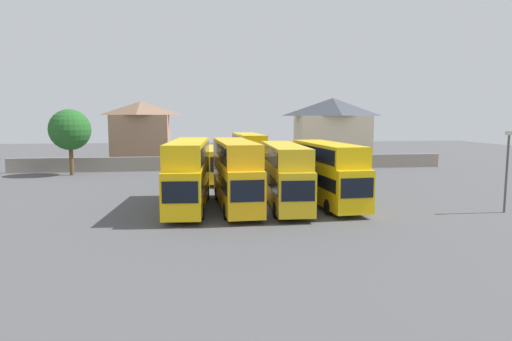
% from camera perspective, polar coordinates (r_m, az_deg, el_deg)
% --- Properties ---
extents(ground, '(140.00, 140.00, 0.00)m').
position_cam_1_polar(ground, '(51.73, -2.12, -0.75)').
color(ground, '#4C4C4F').
extents(depot_boundary_wall, '(56.00, 0.50, 1.80)m').
position_cam_1_polar(depot_boundary_wall, '(58.21, -2.72, 0.99)').
color(depot_boundary_wall, gray).
rests_on(depot_boundary_wall, ground).
extents(bus_1, '(3.33, 11.99, 5.06)m').
position_cam_1_polar(bus_1, '(33.66, -8.56, -0.02)').
color(bus_1, yellow).
rests_on(bus_1, ground).
extents(bus_2, '(2.92, 11.71, 5.06)m').
position_cam_1_polar(bus_2, '(33.50, -2.61, 0.01)').
color(bus_2, '#EFAE13').
rests_on(bus_2, ground).
extents(bus_3, '(2.87, 11.24, 4.75)m').
position_cam_1_polar(bus_3, '(33.82, 3.65, -0.21)').
color(bus_3, gold).
rests_on(bus_3, ground).
extents(bus_4, '(3.31, 11.27, 4.82)m').
position_cam_1_polar(bus_4, '(35.24, 9.08, 0.06)').
color(bus_4, yellow).
rests_on(bus_4, ground).
extents(bus_5, '(3.42, 11.41, 3.54)m').
position_cam_1_polar(bus_5, '(48.31, -5.17, 1.10)').
color(bus_5, yellow).
rests_on(bus_5, ground).
extents(bus_6, '(2.88, 10.25, 5.01)m').
position_cam_1_polar(bus_6, '(48.22, -0.93, 2.07)').
color(bus_6, yellow).
rests_on(bus_6, ground).
extents(bus_7, '(3.19, 11.59, 3.28)m').
position_cam_1_polar(bus_7, '(48.31, 1.86, 0.96)').
color(bus_7, yellow).
rests_on(bus_7, ground).
extents(house_terrace_left, '(8.16, 6.84, 8.99)m').
position_cam_1_polar(house_terrace_left, '(65.69, -14.41, 4.66)').
color(house_terrace_left, '#9E7A60').
rests_on(house_terrace_left, ground).
extents(house_terrace_centre, '(10.67, 6.34, 9.54)m').
position_cam_1_polar(house_terrace_centre, '(66.33, 9.68, 5.04)').
color(house_terrace_centre, beige).
rests_on(house_terrace_centre, ground).
extents(tree_left_of_lot, '(4.76, 4.76, 7.73)m').
position_cam_1_polar(tree_left_of_lot, '(56.73, -22.60, 4.79)').
color(tree_left_of_lot, brown).
rests_on(tree_left_of_lot, ground).
extents(lamp_post_lot_edge, '(0.50, 0.24, 5.85)m').
position_cam_1_polar(lamp_post_lot_edge, '(36.46, 29.31, 0.51)').
color(lamp_post_lot_edge, '#4C4C51').
rests_on(lamp_post_lot_edge, ground).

